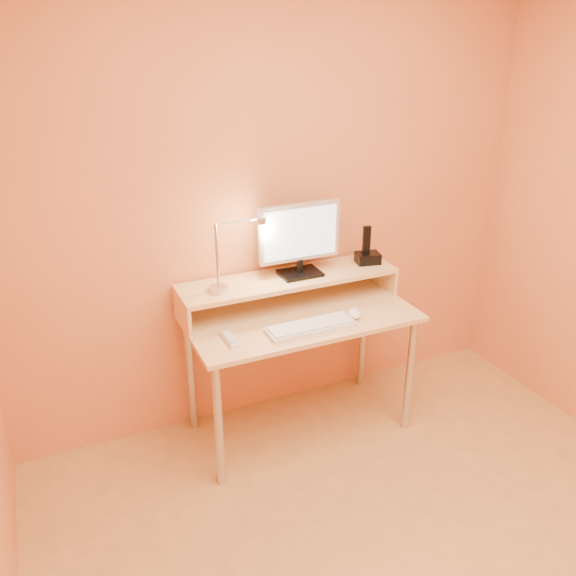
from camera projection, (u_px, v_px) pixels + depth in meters
name	position (u px, v px, depth m)	size (l,w,h in m)	color
wall_back	(276.00, 202.00, 3.08)	(3.00, 0.04, 2.50)	#E58C4D
desk_leg_fl	(219.00, 426.00, 2.77)	(0.04, 0.04, 0.69)	#BBBBBD
desk_leg_fr	(410.00, 375.00, 3.18)	(0.04, 0.04, 0.69)	#BBBBBD
desk_leg_bl	(191.00, 375.00, 3.18)	(0.04, 0.04, 0.69)	#BBBBBD
desk_leg_br	(363.00, 336.00, 3.60)	(0.04, 0.04, 0.69)	#BBBBBD
desk_lower	(301.00, 317.00, 3.04)	(1.20, 0.60, 0.03)	#EAC081
shelf_riser_left	(182.00, 312.00, 2.91)	(0.02, 0.30, 0.14)	#EAC081
shelf_riser_right	(382.00, 275.00, 3.35)	(0.02, 0.30, 0.14)	#EAC081
desk_shelf	(289.00, 279.00, 3.10)	(1.20, 0.30, 0.03)	#EAC081
monitor_foot	(300.00, 273.00, 3.11)	(0.22, 0.16, 0.02)	black
monitor_neck	(300.00, 266.00, 3.09)	(0.04, 0.04, 0.07)	black
monitor_panel	(299.00, 232.00, 3.03)	(0.45, 0.04, 0.31)	#B9B9C0
monitor_back	(297.00, 231.00, 3.05)	(0.41, 0.01, 0.26)	black
monitor_screen	(301.00, 233.00, 3.01)	(0.41, 0.00, 0.27)	silver
lamp_base	(219.00, 289.00, 2.91)	(0.10, 0.10, 0.03)	#BBBBBD
lamp_post	(217.00, 256.00, 2.84)	(0.01, 0.01, 0.33)	#BBBBBD
lamp_arm	(239.00, 221.00, 2.82)	(0.01, 0.01, 0.24)	#BBBBBD
lamp_head	(262.00, 221.00, 2.87)	(0.04, 0.04, 0.03)	#BBBBBD
lamp_bulb	(262.00, 224.00, 2.87)	(0.03, 0.03, 0.00)	#FFEAC6
phone_dock	(368.00, 258.00, 3.26)	(0.13, 0.10, 0.06)	black
phone_handset	(367.00, 240.00, 3.21)	(0.04, 0.03, 0.16)	black
phone_led	(379.00, 260.00, 3.24)	(0.01, 0.00, 0.04)	#1B46FF
keyboard	(311.00, 327.00, 2.88)	(0.45, 0.14, 0.02)	white
mouse	(355.00, 313.00, 3.00)	(0.07, 0.12, 0.04)	white
remote_control	(229.00, 339.00, 2.77)	(0.04, 0.16, 0.02)	white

